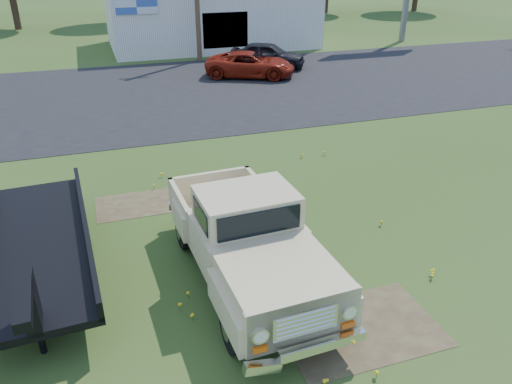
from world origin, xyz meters
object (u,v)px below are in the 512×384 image
vintage_pickup_truck (247,238)px  dark_sedan (268,55)px  red_pickup (250,65)px  flatbed_trailer (34,239)px

vintage_pickup_truck → dark_sedan: vintage_pickup_truck is taller
red_pickup → vintage_pickup_truck: bearing=-173.3°
flatbed_trailer → red_pickup: size_ratio=1.39×
dark_sedan → vintage_pickup_truck: bearing=-172.7°
flatbed_trailer → dark_sedan: size_ratio=1.54×
vintage_pickup_truck → red_pickup: (5.76, 17.66, -0.41)m
vintage_pickup_truck → flatbed_trailer: vintage_pickup_truck is taller
vintage_pickup_truck → red_pickup: size_ratio=1.24×
dark_sedan → flatbed_trailer: bearing=174.9°
flatbed_trailer → vintage_pickup_truck: bearing=-24.4°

